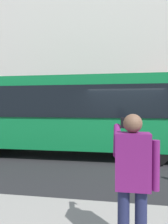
{
  "coord_description": "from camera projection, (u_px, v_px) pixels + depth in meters",
  "views": [
    {
      "loc": [
        0.26,
        7.38,
        1.94
      ],
      "look_at": [
        1.53,
        -0.49,
        1.71
      ],
      "focal_mm": 33.53,
      "sensor_mm": 36.0,
      "label": 1
    }
  ],
  "objects": [
    {
      "name": "building_facade_far",
      "position": [
        122.0,
        45.0,
        13.83
      ],
      "size": [
        28.0,
        1.55,
        12.0
      ],
      "color": "beige",
      "rests_on": "ground_plane"
    },
    {
      "name": "ground_plane",
      "position": [
        125.0,
        161.0,
        7.3
      ],
      "size": [
        60.0,
        60.0,
        0.0
      ],
      "primitive_type": "plane",
      "color": "#232326"
    },
    {
      "name": "pedestrian_photographer",
      "position": [
        133.0,
        174.0,
        2.45
      ],
      "size": [
        0.53,
        0.52,
        1.7
      ],
      "color": "#1E2347",
      "rests_on": "sidewalk_curb"
    },
    {
      "name": "red_bus",
      "position": [
        71.0,
        112.0,
        8.33
      ],
      "size": [
        9.05,
        2.54,
        3.08
      ],
      "color": "#0F7238",
      "rests_on": "ground_plane"
    }
  ]
}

